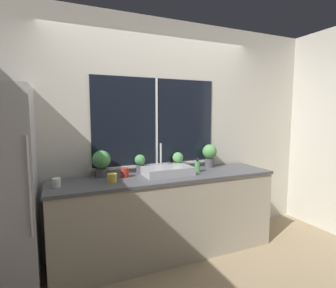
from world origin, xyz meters
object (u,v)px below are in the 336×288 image
object	(u,v)px
potted_plant_center_left	(140,163)
mug_red	(125,173)
soap_bottle	(197,166)
mug_yellow	(112,178)
potted_plant_center_right	(178,161)
potted_plant_far_right	(210,154)
sink	(167,171)
mug_white	(56,183)
potted_plant_far_left	(101,161)

from	to	relation	value
potted_plant_center_left	mug_red	size ratio (longest dim) A/B	2.17
soap_bottle	mug_yellow	size ratio (longest dim) A/B	1.73
potted_plant_center_left	mug_yellow	bearing A→B (deg)	-145.27
potted_plant_center_right	potted_plant_far_right	xyz separation A→B (m)	(0.45, 0.00, 0.06)
sink	potted_plant_far_right	bearing A→B (deg)	15.24
potted_plant_center_left	mug_yellow	xyz separation A→B (m)	(-0.37, -0.26, -0.08)
potted_plant_center_left	potted_plant_center_right	world-z (taller)	same
potted_plant_far_right	mug_white	size ratio (longest dim) A/B	3.43
potted_plant_center_left	soap_bottle	xyz separation A→B (m)	(0.64, -0.20, -0.05)
potted_plant_far_left	mug_white	xyz separation A→B (m)	(-0.45, -0.25, -0.13)
sink	mug_white	distance (m)	1.15
sink	mug_red	world-z (taller)	sink
mug_yellow	sink	bearing A→B (deg)	6.96
potted_plant_center_left	mug_white	xyz separation A→B (m)	(-0.88, -0.25, -0.08)
potted_plant_far_left	potted_plant_center_left	size ratio (longest dim) A/B	1.32
potted_plant_center_left	mug_red	distance (m)	0.24
sink	potted_plant_far_left	size ratio (longest dim) A/B	1.90
potted_plant_far_left	mug_red	distance (m)	0.28
sink	potted_plant_center_right	size ratio (longest dim) A/B	2.52
potted_plant_far_left	mug_white	bearing A→B (deg)	-151.60
soap_bottle	mug_yellow	distance (m)	1.01
mug_red	mug_white	size ratio (longest dim) A/B	1.18
mug_yellow	mug_white	distance (m)	0.51
potted_plant_far_right	mug_red	size ratio (longest dim) A/B	2.91
mug_red	potted_plant_center_left	bearing A→B (deg)	27.91
sink	mug_white	world-z (taller)	sink
soap_bottle	mug_white	bearing A→B (deg)	-178.35
potted_plant_center_left	mug_yellow	distance (m)	0.46
soap_bottle	potted_plant_far_left	bearing A→B (deg)	169.31
potted_plant_far_left	mug_yellow	bearing A→B (deg)	-77.54
sink	soap_bottle	world-z (taller)	sink
potted_plant_center_right	mug_white	distance (m)	1.39
potted_plant_center_right	potted_plant_far_right	size ratio (longest dim) A/B	0.74
potted_plant_far_right	potted_plant_far_left	bearing A→B (deg)	180.00
sink	potted_plant_center_right	world-z (taller)	sink
potted_plant_center_right	mug_white	bearing A→B (deg)	-169.81
potted_plant_center_left	mug_white	size ratio (longest dim) A/B	2.55
potted_plant_center_right	mug_yellow	world-z (taller)	potted_plant_center_right
potted_plant_center_right	mug_red	world-z (taller)	potted_plant_center_right
mug_yellow	potted_plant_center_right	bearing A→B (deg)	16.90
potted_plant_center_left	potted_plant_center_right	size ratio (longest dim) A/B	1.00
mug_white	soap_bottle	bearing A→B (deg)	1.65
potted_plant_far_left	potted_plant_far_right	world-z (taller)	potted_plant_far_right
potted_plant_far_left	soap_bottle	bearing A→B (deg)	-10.69
soap_bottle	mug_red	xyz separation A→B (m)	(-0.84, 0.09, -0.02)
potted_plant_center_right	potted_plant_far_right	bearing A→B (deg)	0.00
sink	soap_bottle	bearing A→B (deg)	-3.01
sink	mug_red	distance (m)	0.47
potted_plant_far_left	potted_plant_far_right	bearing A→B (deg)	0.00
potted_plant_center_right	mug_red	size ratio (longest dim) A/B	2.16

